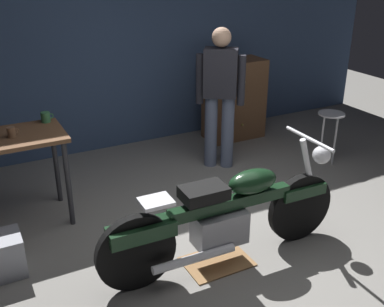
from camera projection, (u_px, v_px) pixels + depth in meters
ground_plane at (234, 246)px, 4.13m from camera, size 12.00×12.00×0.00m
back_wall at (118, 28)px, 5.78m from camera, size 8.00×0.12×3.10m
motorcycle at (227, 214)px, 3.77m from camera, size 2.19×0.60×1.00m
person_standing at (220, 93)px, 5.34m from camera, size 0.48×0.40×1.67m
shop_stool at (330, 124)px, 5.62m from camera, size 0.32×0.32×0.64m
wooden_dresser at (234, 99)px, 6.39m from camera, size 0.80×0.47×1.10m
drip_tray at (217, 262)px, 3.91m from camera, size 0.56×0.40×0.01m
mug_green_speckled at (46, 117)px, 4.47m from camera, size 0.12×0.09×0.10m
mug_brown_stoneware at (12, 132)px, 4.10m from camera, size 0.10×0.07×0.10m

